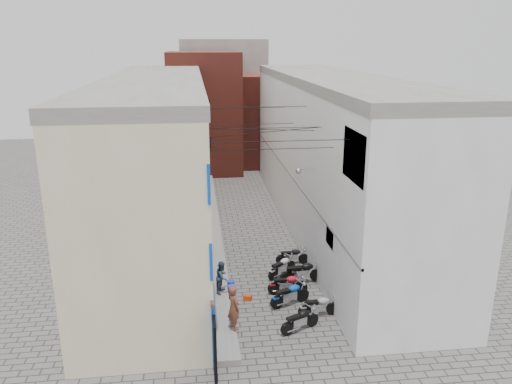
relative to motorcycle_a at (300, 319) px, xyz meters
name	(u,v)px	position (x,y,z in m)	size (l,w,h in m)	color
ground	(287,362)	(-0.87, -1.93, -0.51)	(90.00, 90.00, 0.00)	#5D5A57
plinth	(213,229)	(-2.92, 11.07, -0.38)	(0.90, 26.00, 0.25)	slate
building_left	(158,159)	(-5.85, 11.02, 3.99)	(5.10, 27.00, 9.00)	beige
building_right	(332,154)	(4.13, 11.07, 4.00)	(5.94, 26.00, 9.00)	silver
building_far_brick_left	(205,113)	(-2.87, 26.07, 4.49)	(6.00, 6.00, 10.00)	maroon
building_far_brick_right	(260,120)	(2.13, 28.07, 3.49)	(5.00, 6.00, 8.00)	maroon
building_far_concrete	(224,99)	(-0.87, 32.07, 4.99)	(8.00, 5.00, 11.00)	slate
far_shopfront	(231,163)	(-0.87, 23.27, 0.69)	(2.00, 0.30, 2.40)	black
overhead_wires	(259,126)	(-0.87, 5.72, 6.62)	(5.80, 13.02, 1.32)	black
motorcycle_a	(300,319)	(0.00, 0.00, 0.00)	(0.55, 1.75, 1.01)	black
motorcycle_b	(319,305)	(0.99, 0.96, 0.00)	(0.55, 1.74, 1.01)	#A2A2A6
motorcycle_c	(290,293)	(-0.01, 2.00, 0.04)	(0.60, 1.89, 1.09)	#0B4AAF
motorcycle_d	(288,283)	(0.07, 2.99, 0.01)	(0.57, 1.79, 1.04)	#B70D1D
motorcycle_e	(302,271)	(0.93, 3.89, 0.10)	(0.66, 2.11, 1.22)	black
motorcycle_f	(282,266)	(0.13, 4.76, 0.02)	(0.57, 1.80, 1.04)	silver
motorcycle_g	(292,255)	(0.88, 5.99, -0.02)	(0.53, 1.69, 0.98)	black
person_a	(233,308)	(-2.57, 0.06, 0.65)	(0.66, 0.43, 1.82)	brown
person_b	(222,277)	(-2.83, 3.05, 0.47)	(0.70, 0.55, 1.45)	#35404F
water_jug_near	(232,291)	(-2.42, 2.98, -0.22)	(0.36, 0.36, 0.56)	#2837CA
water_jug_far	(231,286)	(-2.42, 3.51, -0.25)	(0.33, 0.33, 0.52)	#233AB3
red_crate	(248,297)	(-1.75, 2.66, -0.40)	(0.35, 0.26, 0.22)	red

